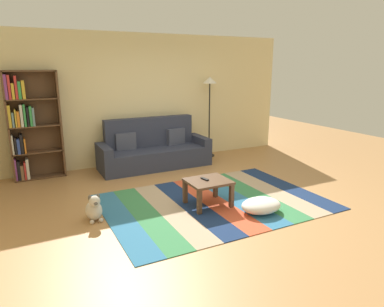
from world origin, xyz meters
The scene contains 10 objects.
ground_plane centered at (0.00, 0.00, 0.00)m, with size 14.00×14.00×0.00m, color #B27F4C.
back_wall centered at (0.00, 2.55, 1.35)m, with size 6.80×0.10×2.70m, color beige.
rug centered at (0.11, -0.24, 0.01)m, with size 3.29×2.30×0.01m.
couch centered at (-0.01, 2.02, 0.34)m, with size 2.26×0.80×1.00m.
bookshelf centered at (-2.29, 2.31, 1.02)m, with size 0.90×0.28×1.97m.
coffee_table centered at (-0.03, -0.30, 0.32)m, with size 0.62×0.54×0.39m.
pouf centered at (0.51, -0.87, 0.11)m, with size 0.60×0.46×0.20m, color white.
dog centered at (-1.66, -0.04, 0.16)m, with size 0.22×0.35×0.40m.
standing_lamp centered at (1.45, 2.25, 1.51)m, with size 0.32×0.32×1.81m.
tv_remote centered at (-0.07, -0.25, 0.41)m, with size 0.04×0.15×0.02m, color black.
Camera 1 is at (-2.45, -4.49, 2.05)m, focal length 32.12 mm.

